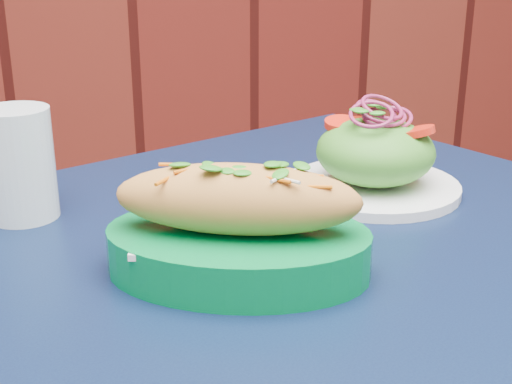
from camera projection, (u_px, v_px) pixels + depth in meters
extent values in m
cube|color=black|center=(325.00, 258.00, 0.73)|extent=(1.06, 1.06, 0.03)
cylinder|color=black|center=(324.00, 335.00, 1.30)|extent=(0.04, 0.04, 0.72)
cube|color=white|center=(238.00, 235.00, 0.65)|extent=(0.21, 0.15, 0.01)
ellipsoid|color=#E09447|center=(238.00, 199.00, 0.64)|extent=(0.24, 0.15, 0.06)
cylinder|color=white|center=(373.00, 187.00, 0.87)|extent=(0.21, 0.21, 0.01)
ellipsoid|color=#4C992D|center=(375.00, 152.00, 0.86)|extent=(0.14, 0.14, 0.08)
cylinder|color=red|center=(417.00, 128.00, 0.83)|extent=(0.04, 0.04, 0.01)
cylinder|color=red|center=(342.00, 120.00, 0.87)|extent=(0.04, 0.04, 0.01)
cylinder|color=red|center=(363.00, 115.00, 0.89)|extent=(0.04, 0.04, 0.01)
torus|color=#942052|center=(377.00, 116.00, 0.84)|extent=(0.05, 0.05, 0.00)
torus|color=#942052|center=(378.00, 112.00, 0.84)|extent=(0.05, 0.05, 0.00)
torus|color=#942052|center=(378.00, 109.00, 0.84)|extent=(0.05, 0.05, 0.00)
torus|color=#942052|center=(378.00, 106.00, 0.84)|extent=(0.05, 0.05, 0.00)
torus|color=#942052|center=(378.00, 102.00, 0.84)|extent=(0.05, 0.05, 0.00)
cylinder|color=silver|center=(19.00, 164.00, 0.78)|extent=(0.08, 0.08, 0.12)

